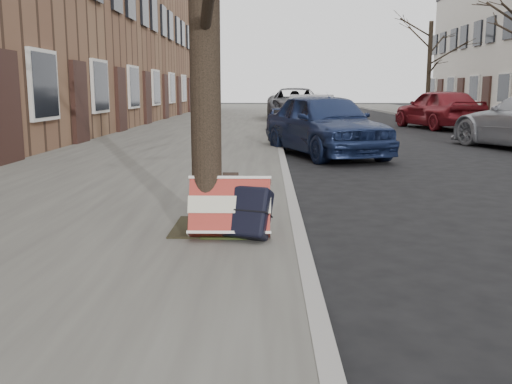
{
  "coord_description": "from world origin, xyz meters",
  "views": [
    {
      "loc": [
        -1.55,
        -4.03,
        1.4
      ],
      "look_at": [
        -1.64,
        0.8,
        0.53
      ],
      "focal_mm": 40.0,
      "sensor_mm": 36.0,
      "label": 1
    }
  ],
  "objects_px": {
    "suitcase_red": "(230,207)",
    "car_near_front": "(325,124)",
    "suitcase_navy": "(235,211)",
    "car_near_mid": "(311,115)"
  },
  "relations": [
    {
      "from": "suitcase_navy",
      "to": "car_near_front",
      "type": "height_order",
      "value": "car_near_front"
    },
    {
      "from": "car_near_mid",
      "to": "suitcase_navy",
      "type": "bearing_deg",
      "value": -88.34
    },
    {
      "from": "suitcase_navy",
      "to": "car_near_mid",
      "type": "relative_size",
      "value": 0.16
    },
    {
      "from": "car_near_front",
      "to": "car_near_mid",
      "type": "distance_m",
      "value": 5.53
    },
    {
      "from": "suitcase_red",
      "to": "car_near_front",
      "type": "distance_m",
      "value": 7.61
    },
    {
      "from": "suitcase_red",
      "to": "car_near_front",
      "type": "height_order",
      "value": "car_near_front"
    },
    {
      "from": "car_near_front",
      "to": "car_near_mid",
      "type": "relative_size",
      "value": 1.05
    },
    {
      "from": "suitcase_red",
      "to": "car_near_mid",
      "type": "height_order",
      "value": "car_near_mid"
    },
    {
      "from": "suitcase_red",
      "to": "car_near_mid",
      "type": "distance_m",
      "value": 13.09
    },
    {
      "from": "suitcase_red",
      "to": "suitcase_navy",
      "type": "distance_m",
      "value": 0.05
    }
  ]
}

